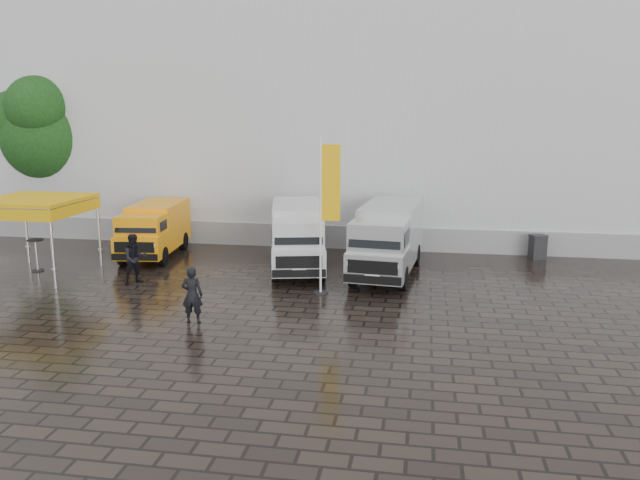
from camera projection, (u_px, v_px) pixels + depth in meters
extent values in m
plane|color=black|center=(294.00, 302.00, 19.51)|extent=(120.00, 120.00, 0.00)
cube|color=silver|center=(391.00, 108.00, 33.40)|extent=(44.00, 16.00, 12.00)
cube|color=gray|center=(378.00, 238.00, 26.76)|extent=(44.00, 0.15, 1.00)
cylinder|color=silver|center=(26.00, 230.00, 24.26)|extent=(0.10, 0.10, 2.68)
cylinder|color=silver|center=(99.00, 232.00, 23.76)|extent=(0.10, 0.10, 2.68)
cylinder|color=silver|center=(53.00, 250.00, 20.80)|extent=(0.10, 0.10, 2.68)
cube|color=#DBA40B|center=(35.00, 199.00, 22.23)|extent=(3.26, 3.26, 0.12)
cube|color=#DBA40B|center=(6.00, 215.00, 20.74)|extent=(3.21, 0.04, 0.40)
cylinder|color=black|center=(321.00, 292.00, 20.52)|extent=(0.50, 0.50, 0.04)
cylinder|color=white|center=(321.00, 217.00, 20.00)|extent=(0.07, 0.07, 5.06)
cube|color=yellow|center=(331.00, 183.00, 19.72)|extent=(0.60, 0.03, 2.43)
cylinder|color=black|center=(53.00, 193.00, 30.05)|extent=(0.55, 0.55, 3.91)
sphere|color=#133410|center=(48.00, 136.00, 29.49)|extent=(4.30, 4.30, 4.30)
sphere|color=#133410|center=(44.00, 98.00, 30.09)|extent=(2.54, 2.54, 2.54)
cylinder|color=black|center=(36.00, 255.00, 23.23)|extent=(0.60, 0.60, 1.19)
cube|color=black|center=(538.00, 247.00, 25.14)|extent=(0.73, 0.73, 0.99)
imported|color=black|center=(192.00, 295.00, 17.50)|extent=(0.64, 0.46, 1.64)
imported|color=black|center=(135.00, 259.00, 21.56)|extent=(1.06, 1.05, 1.73)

